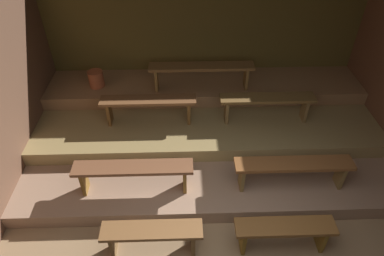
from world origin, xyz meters
The scene contains 14 objects.
ground centered at (0.00, 2.05, -0.04)m, with size 6.61×4.91×0.08m, color #8F714F.
wall_back centered at (0.00, 4.14, 1.40)m, with size 6.61×0.06×2.79m, color brown.
wall_left centered at (-2.94, 2.05, 1.40)m, with size 0.06×4.91×2.79m, color brown.
platform_lower centered at (0.00, 2.52, 0.12)m, with size 5.81×3.16×0.23m, color #94735B.
platform_middle centered at (0.00, 3.02, 0.35)m, with size 5.81×2.17×0.23m, color olive.
platform_upper centered at (0.00, 3.60, 0.58)m, with size 5.81×1.01×0.23m, color #966C47.
bench_floor_left centered at (-0.83, 0.55, 0.36)m, with size 1.26×0.29×0.47m.
bench_floor_right centered at (0.83, 0.55, 0.36)m, with size 1.26×0.29×0.47m.
bench_lower_left centered at (-1.13, 1.41, 0.61)m, with size 1.67×0.29×0.47m.
bench_lower_right centered at (1.13, 1.41, 0.61)m, with size 1.67×0.29×0.47m.
bench_middle_left centered at (-0.98, 2.71, 0.84)m, with size 1.57×0.29×0.47m.
bench_middle_right centered at (0.98, 2.71, 0.84)m, with size 1.57×0.29×0.47m.
bench_upper_center centered at (-0.08, 3.39, 1.08)m, with size 1.85×0.29×0.47m.
pail_upper centered at (-1.99, 3.52, 0.85)m, with size 0.27×0.27×0.30m, color #9E4C2D.
Camera 1 is at (-0.42, -1.97, 4.11)m, focal length 32.30 mm.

